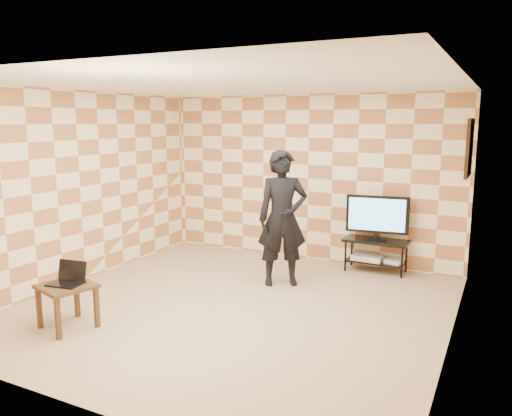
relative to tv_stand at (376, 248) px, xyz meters
The scene contains 14 objects.
floor 2.59m from the tv_stand, 118.34° to the right, with size 5.00×5.00×0.00m, color tan.
wall_back 1.58m from the tv_stand, 168.55° to the left, with size 5.00×0.02×2.70m, color #FFECBD.
wall_front 5.00m from the tv_stand, 104.34° to the right, with size 5.00×0.02×2.70m, color #FFECBD.
wall_left 4.46m from the tv_stand, 148.76° to the right, with size 0.02×5.00×2.70m, color #FFECBD.
wall_right 2.77m from the tv_stand, 60.32° to the right, with size 0.02×5.00×2.70m, color #FFECBD.
ceiling 3.47m from the tv_stand, 118.34° to the right, with size 5.00×5.00×0.02m, color white.
wall_art 2.14m from the tv_stand, 29.29° to the right, with size 0.04×0.72×0.72m.
tv_stand is the anchor object (origin of this frame).
tv 0.51m from the tv_stand, 96.89° to the right, with size 0.93×0.21×0.67m.
dvd_player 0.19m from the tv_stand, behind, with size 0.46×0.33×0.08m, color silver.
game_console 0.33m from the tv_stand, ahead, with size 0.24×0.18×0.06m, color silver.
side_table 4.45m from the tv_stand, 124.99° to the right, with size 0.66×0.66×0.50m.
laptop 4.43m from the tv_stand, 125.43° to the right, with size 0.40×0.33×0.24m.
person 1.68m from the tv_stand, 131.20° to the right, with size 0.69×0.45×1.89m, color black.
Camera 1 is at (2.90, -5.15, 2.27)m, focal length 35.00 mm.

